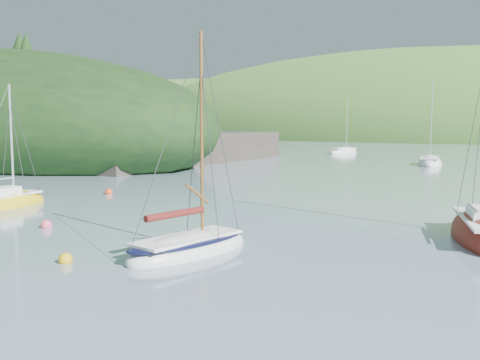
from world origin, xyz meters
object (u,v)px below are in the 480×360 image
Objects in this scene: daysailer_white at (189,248)px; distant_sloop_c at (343,152)px; sailboat_yellow at (5,204)px; distant_sloop_a at (430,163)px.

daysailer_white is 0.90× the size of distant_sloop_c.
sailboat_yellow is at bearing -72.80° from distant_sloop_c.
distant_sloop_c is (-10.70, 60.46, -0.01)m from sailboat_yellow.
distant_sloop_a reaches higher than distant_sloop_c.
distant_sloop_a is 24.23m from distant_sloop_c.
daysailer_white is at bearing -98.94° from distant_sloop_a.
sailboat_yellow is 61.40m from distant_sloop_c.
daysailer_white is 47.03m from distant_sloop_a.
distant_sloop_a reaches higher than sailboat_yellow.
daysailer_white is at bearing -21.84° from sailboat_yellow.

